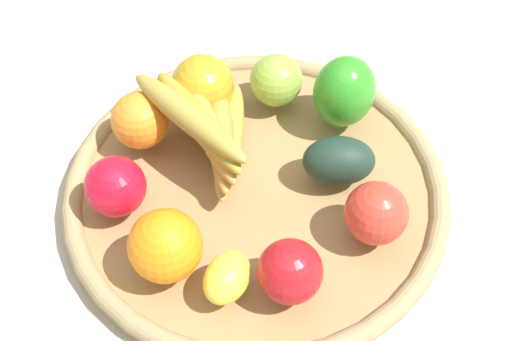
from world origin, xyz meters
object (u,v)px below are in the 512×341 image
(banana_bunch, at_px, (209,127))
(apple_2, at_px, (115,186))
(avocado, at_px, (339,161))
(bell_pepper, at_px, (344,92))
(apple_3, at_px, (203,86))
(apple_0, at_px, (376,213))
(orange_1, at_px, (140,120))
(apple_4, at_px, (276,80))
(lemon_0, at_px, (227,278))
(apple_1, at_px, (290,271))
(orange_0, at_px, (165,246))

(banana_bunch, xyz_separation_m, apple_2, (0.12, 0.02, -0.01))
(avocado, height_order, bell_pepper, bell_pepper)
(apple_3, bearing_deg, apple_0, 104.35)
(orange_1, height_order, apple_2, same)
(apple_0, bearing_deg, apple_4, -94.69)
(orange_1, bearing_deg, lemon_0, 86.45)
(avocado, height_order, apple_4, apple_4)
(banana_bunch, xyz_separation_m, orange_1, (0.06, -0.06, -0.01))
(apple_4, bearing_deg, apple_0, 85.31)
(orange_1, relative_size, apple_4, 1.04)
(apple_2, xyz_separation_m, apple_4, (-0.24, -0.05, -0.00))
(apple_1, bearing_deg, bell_pepper, -137.99)
(apple_0, bearing_deg, lemon_0, -6.87)
(orange_1, bearing_deg, apple_0, 121.76)
(banana_bunch, distance_m, apple_3, 0.07)
(apple_1, distance_m, lemon_0, 0.06)
(orange_0, bearing_deg, apple_3, -127.78)
(apple_2, relative_size, lemon_0, 1.13)
(orange_0, relative_size, lemon_0, 1.28)
(avocado, relative_size, banana_bunch, 0.44)
(banana_bunch, height_order, orange_0, banana_bunch)
(bell_pepper, relative_size, lemon_0, 1.52)
(apple_0, bearing_deg, bell_pepper, -114.28)
(apple_2, distance_m, lemon_0, 0.16)
(banana_bunch, distance_m, bell_pepper, 0.17)
(apple_0, distance_m, lemon_0, 0.17)
(apple_2, bearing_deg, orange_1, -130.76)
(orange_0, height_order, apple_3, same)
(avocado, xyz_separation_m, apple_1, (0.13, 0.09, 0.01))
(orange_1, distance_m, apple_2, 0.10)
(apple_1, bearing_deg, apple_2, -60.80)
(banana_bunch, distance_m, apple_2, 0.13)
(apple_0, height_order, lemon_0, apple_0)
(orange_0, distance_m, bell_pepper, 0.29)
(bell_pepper, xyz_separation_m, apple_3, (0.14, -0.10, -0.01))
(apple_2, relative_size, apple_4, 1.03)
(banana_bunch, height_order, apple_2, banana_bunch)
(apple_1, bearing_deg, apple_4, -119.46)
(avocado, distance_m, bell_pepper, 0.10)
(apple_1, bearing_deg, apple_3, -100.28)
(apple_2, bearing_deg, avocado, 158.26)
(lemon_0, bearing_deg, apple_3, -113.30)
(apple_1, xyz_separation_m, lemon_0, (0.05, -0.03, -0.01))
(apple_2, relative_size, apple_3, 0.88)
(banana_bunch, distance_m, orange_1, 0.08)
(apple_0, distance_m, apple_4, 0.23)
(apple_1, height_order, apple_4, same)
(avocado, height_order, apple_1, apple_1)
(lemon_0, bearing_deg, orange_1, -93.55)
(avocado, height_order, apple_3, apple_3)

